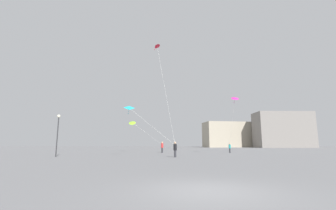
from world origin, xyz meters
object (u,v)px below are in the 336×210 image
object	(u,v)px
lamppost_east	(58,128)
person_in_black	(175,149)
kite_lime_diamond	(132,123)
person_in_teal	(230,148)
kite_magenta_diamond	(235,98)
kite_crimson_diamond	(157,48)
building_centre_hall	(283,130)
building_left_hall	(229,135)
person_in_red	(162,147)
kite_cyan_delta	(130,109)

from	to	relation	value
lamppost_east	person_in_black	bearing A→B (deg)	-8.80
kite_lime_diamond	lamppost_east	bearing A→B (deg)	-118.94
person_in_teal	person_in_black	distance (m)	16.26
kite_magenta_diamond	lamppost_east	size ratio (longest dim) A/B	1.51
kite_crimson_diamond	lamppost_east	world-z (taller)	kite_crimson_diamond
kite_lime_diamond	building_centre_hall	bearing A→B (deg)	39.71
person_in_teal	kite_magenta_diamond	distance (m)	8.98
person_in_black	building_left_hall	distance (m)	83.05
person_in_black	kite_lime_diamond	size ratio (longest dim) A/B	0.29
person_in_black	building_centre_hall	bearing A→B (deg)	-176.79
person_in_teal	lamppost_east	world-z (taller)	lamppost_east
person_in_red	lamppost_east	distance (m)	17.18
person_in_teal	kite_crimson_diamond	xyz separation A→B (m)	(-12.47, -6.44, 14.29)
kite_crimson_diamond	lamppost_east	distance (m)	17.07
person_in_teal	kite_lime_diamond	distance (m)	17.38
kite_lime_diamond	building_left_hall	world-z (taller)	building_left_hall
kite_lime_diamond	person_in_black	bearing A→B (deg)	-70.39
person_in_black	building_left_hall	xyz separation A→B (m)	(33.78, 75.73, 4.58)
kite_cyan_delta	building_centre_hall	distance (m)	84.55
building_centre_hall	person_in_red	bearing A→B (deg)	-135.95
person_in_teal	building_left_hall	world-z (taller)	building_left_hall
person_in_black	kite_magenta_diamond	xyz separation A→B (m)	(9.96, 7.13, 7.27)
kite_lime_diamond	building_centre_hall	xyz separation A→B (m)	(57.50, 47.76, 1.86)
kite_cyan_delta	building_centre_hall	world-z (taller)	building_centre_hall
person_in_red	kite_crimson_diamond	xyz separation A→B (m)	(-1.24, -7.37, 14.15)
person_in_teal	person_in_red	size ratio (longest dim) A/B	0.87
kite_crimson_diamond	kite_lime_diamond	xyz separation A→B (m)	(-3.93, 10.24, -9.95)
person_in_black	kite_lime_diamond	bearing A→B (deg)	-118.13
building_left_hall	kite_magenta_diamond	bearing A→B (deg)	-109.15
kite_magenta_diamond	kite_cyan_delta	bearing A→B (deg)	-158.99
kite_crimson_diamond	kite_lime_diamond	bearing A→B (deg)	111.02
building_centre_hall	kite_magenta_diamond	bearing A→B (deg)	-126.42
kite_crimson_diamond	person_in_black	bearing A→B (deg)	-72.93
building_left_hall	lamppost_east	world-z (taller)	building_left_hall
kite_magenta_diamond	person_in_teal	bearing A→B (deg)	82.02
kite_magenta_diamond	kite_cyan_delta	xyz separation A→B (m)	(-15.12, -5.80, -2.65)
person_in_red	kite_crimson_diamond	size ratio (longest dim) A/B	0.13
person_in_teal	lamppost_east	size ratio (longest dim) A/B	0.33
kite_lime_diamond	building_left_hall	size ratio (longest dim) A/B	0.26
person_in_black	kite_crimson_diamond	bearing A→B (deg)	-120.67
building_centre_hall	building_left_hall	bearing A→B (deg)	146.49
lamppost_east	kite_crimson_diamond	bearing A→B (deg)	17.78
person_in_black	person_in_red	bearing A→B (deg)	-135.35
kite_crimson_diamond	kite_lime_diamond	distance (m)	14.81
kite_lime_diamond	kite_magenta_diamond	bearing A→B (deg)	-29.66
person_in_red	kite_cyan_delta	size ratio (longest dim) A/B	0.32
person_in_teal	lamppost_east	xyz separation A→B (m)	(-24.13, -10.18, 2.40)
person_in_black	lamppost_east	distance (m)	13.81
building_centre_hall	lamppost_east	size ratio (longest dim) A/B	4.62
building_centre_hall	lamppost_east	bearing A→B (deg)	-136.58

